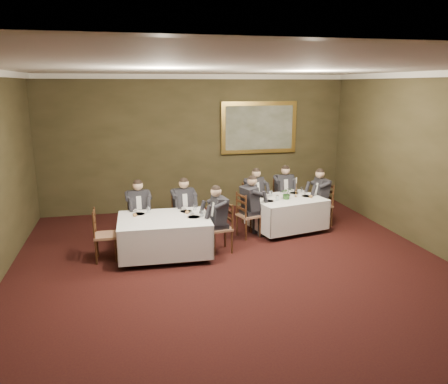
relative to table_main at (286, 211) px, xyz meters
name	(u,v)px	position (x,y,z in m)	size (l,w,h in m)	color
ground	(248,291)	(-1.67, -2.73, -0.45)	(10.00, 10.00, 0.00)	black
ceiling	(252,66)	(-1.67, -2.73, 3.05)	(8.00, 10.00, 0.10)	silver
back_wall	(197,144)	(-1.67, 2.27, 1.30)	(8.00, 0.10, 3.50)	#332E19
crown_molding	(252,71)	(-1.67, -2.73, 2.99)	(8.00, 10.00, 0.12)	white
table_main	(286,211)	(0.00, 0.00, 0.00)	(1.78, 1.50, 0.67)	#321A0E
table_second	(164,233)	(-2.84, -0.90, 0.00)	(1.79, 1.38, 0.67)	#321A0E
chair_main_backleft	(253,212)	(-0.58, 0.69, -0.17)	(0.57, 0.56, 1.00)	#91664A
diner_main_backleft	(254,203)	(-0.58, 0.68, 0.06)	(0.55, 0.60, 1.35)	black
chair_main_backright	(283,208)	(0.24, 0.87, -0.17)	(0.45, 0.43, 1.00)	#91664A
diner_main_backright	(283,199)	(0.24, 0.86, 0.06)	(0.43, 0.49, 1.35)	black
chair_main_endleft	(248,224)	(-0.96, -0.21, -0.17)	(0.53, 0.54, 1.00)	#91664A
diner_main_endleft	(249,214)	(-0.95, -0.21, 0.06)	(0.57, 0.52, 1.35)	black
chair_main_endright	(321,213)	(0.96, 0.21, -0.17)	(0.42, 0.44, 1.00)	#91664A
diner_main_endright	(322,204)	(0.95, 0.21, 0.06)	(0.48, 0.42, 1.35)	black
chair_sec_backleft	(139,228)	(-3.29, 0.01, -0.17)	(0.47, 0.45, 1.00)	#91664A
diner_sec_backleft	(139,218)	(-3.29, 0.00, 0.06)	(0.44, 0.51, 1.35)	black
chair_sec_backright	(184,226)	(-2.35, -0.01, -0.17)	(0.50, 0.48, 1.00)	#91664A
diner_sec_backright	(184,216)	(-2.35, -0.02, 0.06)	(0.47, 0.54, 1.35)	black
chair_sec_endright	(221,238)	(-1.74, -0.93, -0.17)	(0.47, 0.49, 1.00)	#91664A
diner_sec_endright	(220,227)	(-1.75, -0.93, 0.06)	(0.53, 0.46, 1.35)	black
chair_sec_endleft	(106,246)	(-3.95, -0.87, -0.17)	(0.42, 0.44, 1.00)	#91664A
centerpiece	(287,193)	(-0.04, -0.09, 0.46)	(0.26, 0.22, 0.29)	#2D5926
candlestick	(296,189)	(0.24, 0.06, 0.48)	(0.07, 0.07, 0.46)	#A57232
place_setting_table_main	(265,195)	(-0.43, 0.26, 0.35)	(0.33, 0.31, 0.14)	white
place_setting_table_second	(141,212)	(-3.25, -0.49, 0.35)	(0.33, 0.31, 0.14)	white
painting	(259,128)	(0.00, 2.21, 1.69)	(2.06, 0.09, 1.37)	gold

